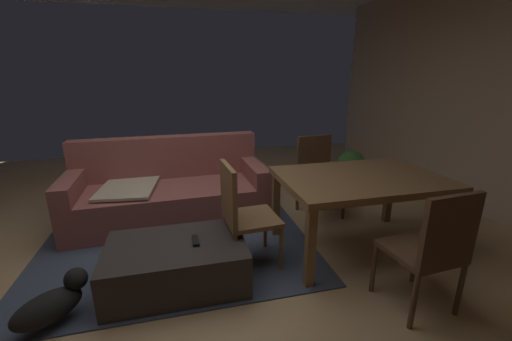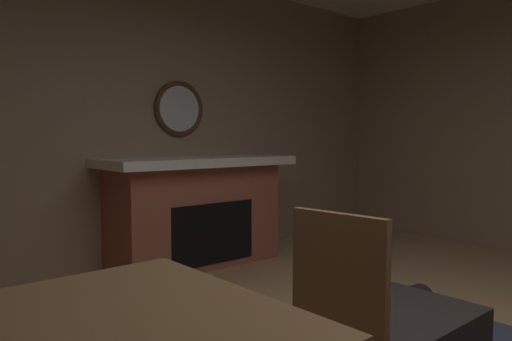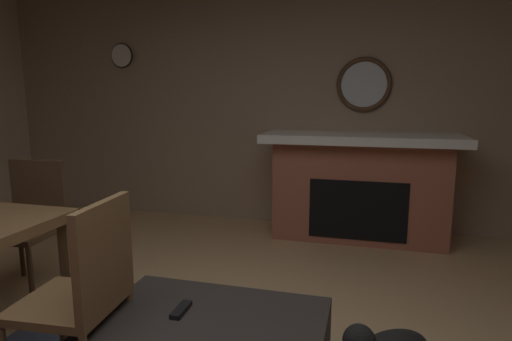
# 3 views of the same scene
# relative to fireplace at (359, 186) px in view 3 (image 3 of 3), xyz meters

# --- Properties ---
(wall_back_fireplace_side) EXTENTS (7.61, 0.12, 2.86)m
(wall_back_fireplace_side) POSITION_rel_fireplace_xyz_m (0.63, -0.38, 0.90)
(wall_back_fireplace_side) COLOR #9E846B
(wall_back_fireplace_side) RESTS_ON ground
(fireplace) EXTENTS (1.86, 0.76, 1.04)m
(fireplace) POSITION_rel_fireplace_xyz_m (0.00, 0.00, 0.00)
(fireplace) COLOR #9E5642
(fireplace) RESTS_ON ground
(round_wall_mirror) EXTENTS (0.55, 0.05, 0.55)m
(round_wall_mirror) POSITION_rel_fireplace_xyz_m (0.00, -0.29, 0.98)
(round_wall_mirror) COLOR #4C331E
(tv_remote) EXTENTS (0.05, 0.16, 0.02)m
(tv_remote) POSITION_rel_fireplace_xyz_m (0.77, 2.45, -0.15)
(tv_remote) COLOR black
(tv_remote) RESTS_ON ottoman_coffee_table
(dining_chair_west) EXTENTS (0.47, 0.47, 0.93)m
(dining_chair_west) POSITION_rel_fireplace_xyz_m (1.18, 2.61, -0.00)
(dining_chair_west) COLOR brown
(dining_chair_west) RESTS_ON ground
(dining_chair_south) EXTENTS (0.47, 0.47, 0.93)m
(dining_chair_south) POSITION_rel_fireplace_xyz_m (2.31, 1.72, -0.00)
(dining_chair_south) COLOR #513823
(dining_chair_south) RESTS_ON ground
(wall_clock) EXTENTS (0.28, 0.03, 0.28)m
(wall_clock) POSITION_rel_fireplace_xyz_m (2.74, -0.29, 1.34)
(wall_clock) COLOR silver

